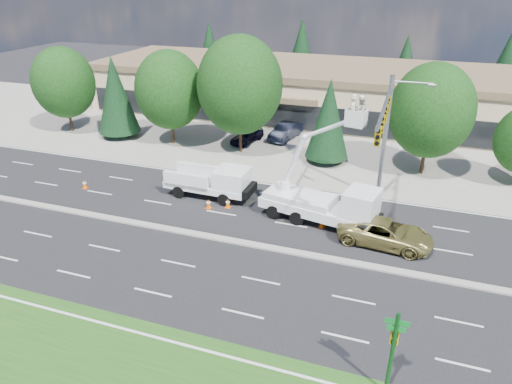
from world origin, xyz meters
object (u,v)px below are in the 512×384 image
at_px(signal_mast, 385,128).
at_px(minivan, 385,233).
at_px(utility_pickup, 213,185).
at_px(street_sign_pole, 393,344).
at_px(bucket_truck, 328,199).

xyz_separation_m(signal_mast, minivan, (0.98, -4.24, -5.27)).
xyz_separation_m(utility_pickup, minivan, (12.55, -2.62, -0.20)).
bearing_deg(street_sign_pole, signal_mast, 97.27).
height_order(street_sign_pole, minivan, street_sign_pole).
bearing_deg(signal_mast, bucket_truck, -133.74).
bearing_deg(minivan, bucket_truck, 77.08).
relative_size(bucket_truck, minivan, 1.55).
bearing_deg(minivan, street_sign_pole, -169.67).
distance_m(bucket_truck, minivan, 4.18).
bearing_deg(bucket_truck, signal_mast, 57.68).
relative_size(signal_mast, street_sign_pole, 2.54).
height_order(utility_pickup, bucket_truck, bucket_truck).
xyz_separation_m(street_sign_pole, bucket_truck, (-4.82, 12.47, -0.57)).
height_order(signal_mast, street_sign_pole, signal_mast).
relative_size(utility_pickup, bucket_truck, 0.71).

